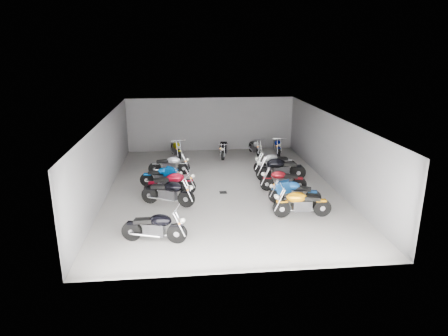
{
  "coord_description": "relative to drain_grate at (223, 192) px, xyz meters",
  "views": [
    {
      "loc": [
        -1.62,
        -16.8,
        6.15
      ],
      "look_at": [
        0.08,
        -0.11,
        1.0
      ],
      "focal_mm": 32.0,
      "sensor_mm": 36.0,
      "label": 1
    }
  ],
  "objects": [
    {
      "name": "motorcycle_left_e",
      "position": [
        -2.67,
        1.03,
        0.48
      ],
      "size": [
        2.0,
        0.57,
        0.88
      ],
      "rotation": [
        0.0,
        0.0,
        -1.78
      ],
      "color": "black",
      "rests_on": "ground"
    },
    {
      "name": "motorcycle_back_b",
      "position": [
        -2.12,
        6.0,
        0.5
      ],
      "size": [
        0.64,
        2.09,
        0.93
      ],
      "rotation": [
        0.0,
        0.0,
        3.37
      ],
      "color": "black",
      "rests_on": "ground"
    },
    {
      "name": "motorcycle_right_e",
      "position": [
        2.86,
        1.36,
        0.57
      ],
      "size": [
        2.4,
        0.46,
        1.06
      ],
      "rotation": [
        0.0,
        0.0,
        1.57
      ],
      "color": "black",
      "rests_on": "ground"
    },
    {
      "name": "motorcycle_back_f",
      "position": [
        3.82,
        6.15,
        0.48
      ],
      "size": [
        0.44,
        2.02,
        0.89
      ],
      "rotation": [
        0.0,
        0.0,
        3.05
      ],
      "color": "black",
      "rests_on": "ground"
    },
    {
      "name": "wall_back",
      "position": [
        0.0,
        7.5,
        1.59
      ],
      "size": [
        10.0,
        0.1,
        3.2
      ],
      "primitive_type": "cube",
      "color": "slate",
      "rests_on": "ground"
    },
    {
      "name": "wall_left",
      "position": [
        -5.0,
        0.5,
        1.59
      ],
      "size": [
        0.1,
        14.0,
        3.2
      ],
      "primitive_type": "cube",
      "color": "slate",
      "rests_on": "ground"
    },
    {
      "name": "motorcycle_right_f",
      "position": [
        2.83,
        2.52,
        0.52
      ],
      "size": [
        2.2,
        0.54,
        0.97
      ],
      "rotation": [
        0.0,
        0.0,
        1.72
      ],
      "color": "black",
      "rests_on": "ground"
    },
    {
      "name": "motorcycle_right_d",
      "position": [
        2.63,
        -0.04,
        0.49
      ],
      "size": [
        2.05,
        0.5,
        0.9
      ],
      "rotation": [
        0.0,
        0.0,
        1.42
      ],
      "color": "black",
      "rests_on": "ground"
    },
    {
      "name": "wall_right",
      "position": [
        5.0,
        0.5,
        1.59
      ],
      "size": [
        0.1,
        14.0,
        3.2
      ],
      "primitive_type": "cube",
      "color": "slate",
      "rests_on": "ground"
    },
    {
      "name": "ceiling",
      "position": [
        0.0,
        0.5,
        3.21
      ],
      "size": [
        10.0,
        14.0,
        0.04
      ],
      "primitive_type": "cube",
      "color": "black",
      "rests_on": "wall_back"
    },
    {
      "name": "motorcycle_right_c",
      "position": [
        2.71,
        -1.63,
        0.5
      ],
      "size": [
        2.06,
        0.77,
        0.93
      ],
      "rotation": [
        0.0,
        0.0,
        1.27
      ],
      "color": "black",
      "rests_on": "ground"
    },
    {
      "name": "motorcycle_back_e",
      "position": [
        2.51,
        6.14,
        0.45
      ],
      "size": [
        0.5,
        1.89,
        0.84
      ],
      "rotation": [
        0.0,
        0.0,
        3.32
      ],
      "color": "black",
      "rests_on": "ground"
    },
    {
      "name": "motorcycle_left_a",
      "position": [
        -2.66,
        -4.33,
        0.52
      ],
      "size": [
        2.16,
        0.64,
        0.96
      ],
      "rotation": [
        0.0,
        0.0,
        -1.79
      ],
      "color": "black",
      "rests_on": "ground"
    },
    {
      "name": "ground",
      "position": [
        0.0,
        0.5,
        -0.01
      ],
      "size": [
        14.0,
        14.0,
        0.0
      ],
      "primitive_type": "plane",
      "color": "#9F9C96",
      "rests_on": "ground"
    },
    {
      "name": "motorcycle_left_f",
      "position": [
        -2.38,
        2.82,
        0.49
      ],
      "size": [
        2.07,
        0.42,
        0.91
      ],
      "rotation": [
        0.0,
        0.0,
        -1.61
      ],
      "color": "black",
      "rests_on": "ground"
    },
    {
      "name": "drain_grate",
      "position": [
        0.0,
        0.0,
        0.0
      ],
      "size": [
        0.32,
        0.32,
        0.01
      ],
      "primitive_type": "cube",
      "color": "black",
      "rests_on": "ground"
    },
    {
      "name": "motorcycle_left_c",
      "position": [
        -2.32,
        -1.21,
        0.54
      ],
      "size": [
        2.16,
        0.96,
        1.0
      ],
      "rotation": [
        0.0,
        0.0,
        -1.94
      ],
      "color": "black",
      "rests_on": "ground"
    },
    {
      "name": "motorcycle_right_b",
      "position": [
        2.65,
        -2.86,
        0.52
      ],
      "size": [
        2.21,
        0.45,
        0.97
      ],
      "rotation": [
        0.0,
        0.0,
        1.53
      ],
      "color": "black",
      "rests_on": "ground"
    },
    {
      "name": "motorcycle_back_d",
      "position": [
        0.64,
        5.82,
        0.48
      ],
      "size": [
        0.58,
        2.0,
        0.89
      ],
      "rotation": [
        0.0,
        0.0,
        2.93
      ],
      "color": "black",
      "rests_on": "ground"
    },
    {
      "name": "motorcycle_left_d",
      "position": [
        -2.26,
        -0.14,
        0.53
      ],
      "size": [
        2.22,
        0.5,
        0.98
      ],
      "rotation": [
        0.0,
        0.0,
        -1.46
      ],
      "color": "black",
      "rests_on": "ground"
    }
  ]
}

